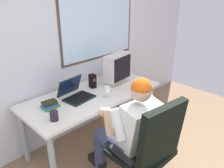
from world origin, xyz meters
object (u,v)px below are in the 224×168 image
at_px(person_seated, 130,128).
at_px(laptop, 75,92).
at_px(book_stack, 50,105).
at_px(wine_glass, 107,90).
at_px(desk_speaker, 93,81).
at_px(coffee_mug, 54,116).
at_px(office_chair, 150,146).
at_px(desk, 93,100).
at_px(crt_monitor, 117,68).

xyz_separation_m(person_seated, laptop, (-0.08, 0.78, 0.15)).
bearing_deg(book_stack, wine_glass, -23.29).
bearing_deg(desk_speaker, laptop, -168.52).
bearing_deg(wine_glass, book_stack, 156.71).
bearing_deg(desk_speaker, person_seated, -106.21).
distance_m(wine_glass, coffee_mug, 0.70).
bearing_deg(coffee_mug, office_chair, -57.84).
relative_size(desk, laptop, 4.67).
bearing_deg(book_stack, office_chair, -69.15).
bearing_deg(desk_speaker, book_stack, -172.94).
xyz_separation_m(person_seated, coffee_mug, (-0.52, 0.51, 0.14)).
relative_size(laptop, wine_glass, 2.60).
distance_m(desk, wine_glass, 0.29).
height_order(person_seated, laptop, person_seated).
height_order(desk, book_stack, book_stack).
relative_size(desk_speaker, coffee_mug, 1.75).
bearing_deg(desk_speaker, office_chair, -103.81).
bearing_deg(office_chair, desk, 80.91).
relative_size(desk, book_stack, 9.61).
xyz_separation_m(office_chair, crt_monitor, (0.59, 0.98, 0.36)).
relative_size(person_seated, desk_speaker, 6.83).
relative_size(office_chair, laptop, 2.86).
bearing_deg(book_stack, coffee_mug, -112.12).
xyz_separation_m(desk, person_seated, (-0.13, -0.71, -0.01)).
height_order(office_chair, crt_monitor, crt_monitor).
height_order(desk_speaker, coffee_mug, desk_speaker).
distance_m(desk, laptop, 0.27).
bearing_deg(desk, book_stack, 174.81).
xyz_separation_m(crt_monitor, book_stack, (-0.98, 0.06, -0.19)).
bearing_deg(laptop, book_stack, -177.28).
bearing_deg(person_seated, desk, 79.78).
xyz_separation_m(desk, wine_glass, (0.05, -0.21, 0.19)).
bearing_deg(office_chair, wine_glass, 75.23).
bearing_deg(book_stack, desk_speaker, 7.06).
distance_m(office_chair, crt_monitor, 1.20).
bearing_deg(office_chair, book_stack, 110.85).
height_order(crt_monitor, desk_speaker, crt_monitor).
xyz_separation_m(person_seated, crt_monitor, (0.56, 0.71, 0.31)).
height_order(desk, desk_speaker, desk_speaker).
bearing_deg(laptop, wine_glass, -46.70).
bearing_deg(wine_glass, laptop, 133.30).
distance_m(office_chair, wine_glass, 0.84).
distance_m(crt_monitor, laptop, 0.66).
distance_m(person_seated, desk_speaker, 0.90).
relative_size(desk, desk_speaker, 9.80).
distance_m(desk_speaker, coffee_mug, 0.84).
height_order(wine_glass, desk_speaker, desk_speaker).
height_order(laptop, desk_speaker, laptop).
bearing_deg(office_chair, crt_monitor, 59.11).
distance_m(laptop, book_stack, 0.34).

